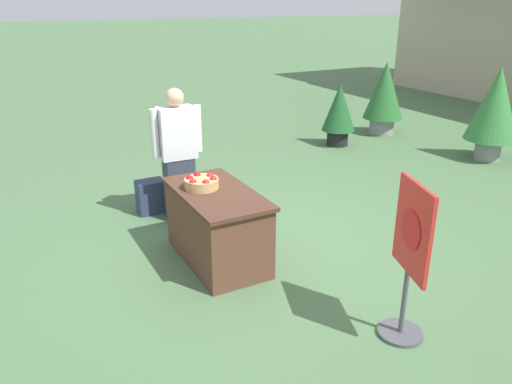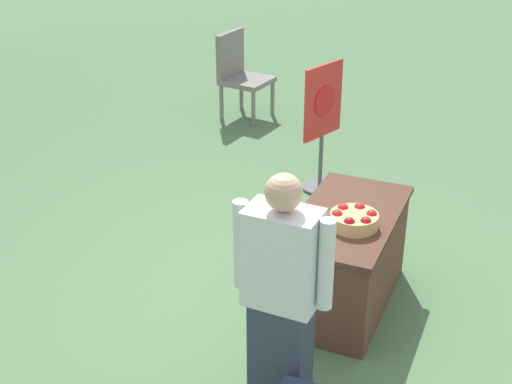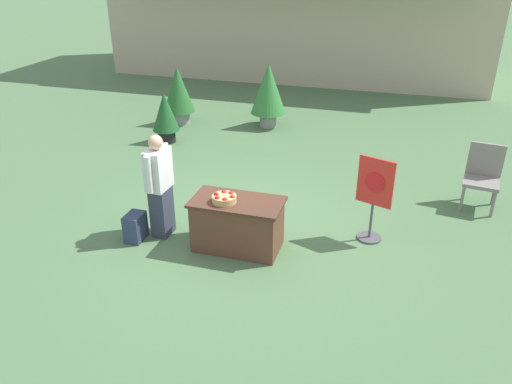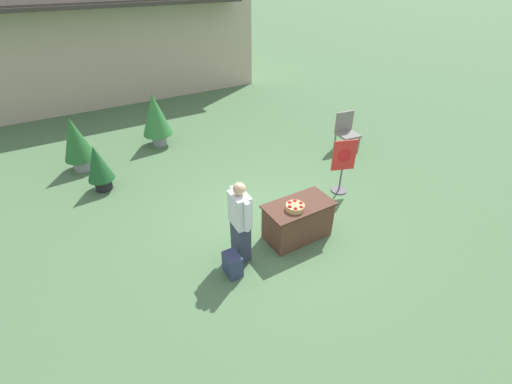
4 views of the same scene
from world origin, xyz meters
TOP-DOWN VIEW (x-y plane):
  - ground_plane at (0.00, 0.00)m, footprint 120.00×120.00m
  - storefront_building at (-1.43, 10.89)m, footprint 12.09×5.14m
  - display_table at (0.14, -0.62)m, footprint 1.30×0.69m
  - apple_basket at (-0.02, -0.71)m, footprint 0.34×0.34m
  - person_visitor at (-1.07, -0.58)m, footprint 0.28×0.61m
  - backpack at (-1.38, -0.85)m, footprint 0.24×0.34m
  - poster_board at (1.96, 0.16)m, footprint 0.52×0.36m
  - patio_chair at (3.61, 1.78)m, footprint 0.62×0.62m
  - potted_plant_near_right at (-2.76, 3.08)m, footprint 0.60×0.60m
  - potted_plant_far_right at (-3.02, 4.36)m, footprint 0.77×0.77m
  - potted_plant_far_left at (-0.88, 4.76)m, footprint 0.84×0.84m

SIDE VIEW (x-z plane):
  - ground_plane at x=0.00m, z-range 0.00..0.00m
  - backpack at x=-1.38m, z-range 0.00..0.42m
  - display_table at x=0.14m, z-range 0.00..0.76m
  - patio_chair at x=3.61m, z-range 0.06..1.12m
  - potted_plant_near_right at x=-2.76m, z-range 0.07..1.19m
  - poster_board at x=1.96m, z-range 0.05..1.34m
  - potted_plant_far_right at x=-3.02m, z-range 0.09..1.49m
  - person_visitor at x=-1.07m, z-range 0.01..1.60m
  - apple_basket at x=-0.02m, z-range 0.75..0.88m
  - potted_plant_far_left at x=-0.88m, z-range 0.12..1.65m
  - storefront_building at x=-1.43m, z-range 0.00..5.47m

